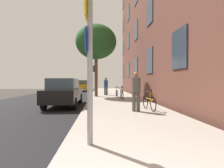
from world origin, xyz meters
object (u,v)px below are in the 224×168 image
(bicycle_2, at_px, (117,93))
(car_0, at_px, (64,92))
(pedestrian_0, at_px, (136,89))
(car_1, at_px, (83,86))
(tree_near, at_px, (96,42))
(traffic_light, at_px, (95,74))
(sign_post, at_px, (89,54))
(bicycle_1, at_px, (122,94))
(pedestrian_1, at_px, (106,85))
(bicycle_0, at_px, (149,102))

(bicycle_2, bearing_deg, car_0, -124.32)
(pedestrian_0, bearing_deg, car_1, 102.11)
(tree_near, relative_size, pedestrian_0, 3.61)
(tree_near, distance_m, pedestrian_0, 9.43)
(traffic_light, xyz_separation_m, tree_near, (0.27, -6.04, 2.56))
(sign_post, relative_size, bicycle_2, 1.97)
(traffic_light, xyz_separation_m, car_1, (-1.95, 4.97, -1.57))
(tree_near, distance_m, car_0, 7.18)
(traffic_light, bearing_deg, bicycle_1, -75.13)
(sign_post, xyz_separation_m, pedestrian_1, (0.85, 14.37, -0.96))
(bicycle_0, relative_size, car_1, 0.42)
(tree_near, height_order, car_1, tree_near)
(traffic_light, xyz_separation_m, bicycle_0, (2.90, -14.11, -1.91))
(bicycle_1, xyz_separation_m, car_0, (-3.78, -3.08, 0.34))
(tree_near, xyz_separation_m, bicycle_1, (2.01, -2.52, -4.47))
(pedestrian_0, bearing_deg, bicycle_0, 24.95)
(bicycle_2, distance_m, car_1, 12.06)
(traffic_light, bearing_deg, car_0, -97.37)
(car_0, relative_size, car_1, 1.09)
(sign_post, relative_size, pedestrian_0, 1.85)
(sign_post, relative_size, bicycle_1, 1.97)
(pedestrian_0, distance_m, car_1, 19.85)
(sign_post, relative_size, pedestrian_1, 1.92)
(bicycle_1, height_order, bicycle_2, bicycle_1)
(traffic_light, bearing_deg, sign_post, -88.94)
(traffic_light, distance_m, bicycle_0, 14.54)
(car_0, height_order, car_1, same)
(bicycle_0, bearing_deg, traffic_light, 101.62)
(sign_post, distance_m, tree_near, 13.02)
(bicycle_2, bearing_deg, bicycle_0, -83.94)
(sign_post, height_order, car_0, sign_post)
(pedestrian_0, bearing_deg, sign_post, -113.55)
(tree_near, xyz_separation_m, pedestrian_1, (0.94, 1.69, -3.87))
(bicycle_1, bearing_deg, sign_post, -100.73)
(bicycle_0, relative_size, car_0, 0.39)
(car_1, bearing_deg, traffic_light, -68.64)
(sign_post, bearing_deg, bicycle_0, 61.01)
(sign_post, relative_size, traffic_light, 0.99)
(car_0, bearing_deg, bicycle_1, 39.18)
(traffic_light, bearing_deg, bicycle_0, -78.38)
(bicycle_0, bearing_deg, sign_post, -118.99)
(traffic_light, relative_size, car_1, 0.82)
(bicycle_2, bearing_deg, bicycle_1, -84.97)
(pedestrian_0, distance_m, car_0, 4.66)
(bicycle_0, bearing_deg, pedestrian_0, -155.05)
(pedestrian_0, height_order, car_1, pedestrian_0)
(tree_near, height_order, bicycle_2, tree_near)
(tree_near, bearing_deg, bicycle_0, -71.91)
(sign_post, xyz_separation_m, bicycle_0, (2.55, 4.61, -1.56))
(bicycle_0, xyz_separation_m, bicycle_1, (-0.63, 5.56, 0.00))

